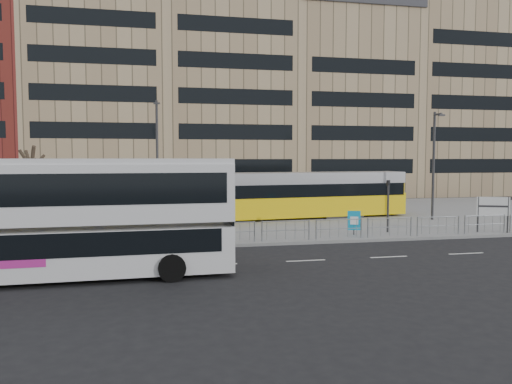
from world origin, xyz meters
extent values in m
plane|color=black|center=(0.00, 0.00, 0.00)|extent=(120.00, 120.00, 0.00)
cube|color=gray|center=(0.00, 12.00, 0.07)|extent=(64.00, 24.00, 0.15)
cube|color=gray|center=(0.00, 0.05, 0.07)|extent=(64.00, 0.25, 0.17)
cube|color=tan|center=(-10.00, 34.00, 11.00)|extent=(14.00, 16.00, 22.00)
cube|color=tan|center=(4.00, 34.00, 12.00)|extent=(14.00, 16.00, 24.00)
cube|color=tan|center=(18.00, 34.00, 10.50)|extent=(14.00, 16.00, 21.00)
cube|color=#38383D|center=(18.00, 34.00, 21.60)|extent=(14.40, 16.40, 1.20)
cube|color=tan|center=(32.00, 34.00, 11.50)|extent=(14.00, 16.00, 23.00)
cube|color=#38383D|center=(32.00, 34.00, 23.60)|extent=(14.40, 16.40, 1.20)
cylinder|color=gray|center=(2.00, 0.50, 1.20)|extent=(32.00, 0.05, 0.05)
cylinder|color=gray|center=(2.00, 0.50, 0.70)|extent=(32.00, 0.04, 0.04)
cube|color=white|center=(1.00, -4.00, 0.01)|extent=(62.00, 0.12, 0.01)
cube|color=silver|center=(-7.31, -5.35, 1.08)|extent=(11.42, 2.88, 1.76)
cube|color=silver|center=(-7.31, -5.35, 3.25)|extent=(11.42, 2.88, 2.17)
cube|color=silver|center=(-7.31, -5.35, 4.39)|extent=(11.41, 2.78, 0.31)
cube|color=black|center=(-6.79, -5.34, 1.50)|extent=(9.35, 2.88, 0.88)
cube|color=black|center=(-7.31, -5.35, 3.46)|extent=(10.80, 2.91, 1.14)
cube|color=#B62488|center=(-9.89, -5.41, 1.03)|extent=(3.16, 2.73, 0.52)
cylinder|color=black|center=(-3.97, -6.59, 0.52)|extent=(1.04, 0.33, 1.03)
cylinder|color=black|center=(-4.03, -3.96, 0.52)|extent=(1.04, 0.33, 1.03)
cube|color=yellow|center=(-0.06, 9.31, 1.11)|extent=(28.44, 5.67, 1.62)
cube|color=black|center=(-0.06, 9.31, 2.22)|extent=(28.04, 5.67, 0.91)
cube|color=#B6B6BB|center=(-0.06, 9.31, 3.08)|extent=(28.42, 5.46, 0.81)
cube|color=yellow|center=(13.41, 10.75, 1.77)|extent=(1.45, 2.39, 2.63)
cube|color=yellow|center=(-13.54, 7.87, 1.77)|extent=(1.45, 2.39, 2.63)
cylinder|color=#2D2D30|center=(-0.06, 9.31, 1.87)|extent=(2.65, 2.65, 3.03)
cube|color=#2D2D30|center=(8.99, 10.27, 0.40)|extent=(3.29, 2.85, 0.51)
cube|color=#2D2D30|center=(-9.11, 8.34, 0.40)|extent=(3.29, 2.85, 0.51)
cylinder|color=#2D2D30|center=(14.30, 1.12, 1.20)|extent=(0.09, 0.09, 2.11)
cylinder|color=#2D2D30|center=(15.82, 0.48, 1.20)|extent=(0.09, 0.09, 2.11)
cube|color=white|center=(15.06, 0.80, 1.71)|extent=(1.72, 0.78, 1.10)
cylinder|color=#2D2D30|center=(6.66, 1.64, 0.52)|extent=(0.06, 0.06, 0.73)
cube|color=#0E95CB|center=(6.66, 1.64, 0.98)|extent=(0.72, 0.25, 1.10)
cube|color=white|center=(6.66, 1.61, 0.98)|extent=(0.44, 0.14, 0.46)
imported|color=black|center=(-7.37, 1.87, 1.05)|extent=(0.63, 0.76, 1.80)
cylinder|color=#2D2D30|center=(-1.34, 1.90, 1.65)|extent=(0.12, 0.12, 3.00)
imported|color=#2D2D30|center=(-1.34, 1.90, 2.75)|extent=(0.18, 0.21, 1.00)
cylinder|color=#2D2D30|center=(9.03, 2.17, 1.65)|extent=(0.12, 0.12, 3.00)
imported|color=#2D2D30|center=(9.03, 2.17, 2.75)|extent=(0.23, 0.25, 1.00)
cylinder|color=#2D2D30|center=(-4.25, 11.32, 4.38)|extent=(0.18, 0.18, 8.47)
cylinder|color=#2D2D30|center=(-4.25, 10.92, 8.42)|extent=(0.14, 0.90, 0.14)
cube|color=#2D2D30|center=(-4.25, 10.47, 8.32)|extent=(0.45, 0.20, 0.12)
cylinder|color=#2D2D30|center=(14.91, 7.04, 3.97)|extent=(0.18, 0.18, 7.63)
cylinder|color=#2D2D30|center=(14.91, 6.64, 7.58)|extent=(0.14, 0.90, 0.14)
cube|color=#2D2D30|center=(14.91, 6.19, 7.48)|extent=(0.45, 0.20, 0.12)
cylinder|color=black|center=(-12.25, 9.41, 2.11)|extent=(0.44, 0.44, 3.93)
camera|label=1|loc=(-4.66, -24.98, 4.60)|focal=35.00mm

